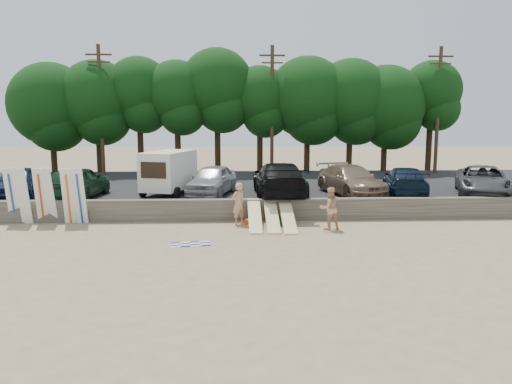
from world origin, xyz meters
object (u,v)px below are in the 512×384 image
car_2 (212,180)px  car_6 (483,181)px  beachgoer_a (238,204)px  beachgoer_b (330,208)px  cooler (285,221)px  car_1 (78,182)px  car_0 (18,182)px  car_4 (351,180)px  car_3 (279,180)px  car_5 (405,181)px  box_trailer (169,170)px

car_2 → car_6: size_ratio=0.84×
beachgoer_a → beachgoer_b: (3.87, -1.20, -0.03)m
beachgoer_a → cooler: size_ratio=4.93×
car_1 → beachgoer_b: bearing=165.2°
car_0 → car_6: size_ratio=0.84×
car_0 → car_4: (17.08, 0.24, -0.02)m
car_1 → cooler: (10.12, -3.55, -1.36)m
car_1 → beachgoer_a: size_ratio=2.57×
car_0 → beachgoer_b: bearing=-29.6°
car_0 → car_4: size_ratio=0.87×
cooler → car_4: bearing=30.9°
car_3 → cooler: car_3 is taller
car_0 → car_4: car_0 is taller
beachgoer_b → car_5: bearing=-147.7°
car_6 → beachgoer_a: (-12.87, -3.46, -0.52)m
car_0 → car_5: 19.98m
car_0 → car_6: bearing=-12.2°
box_trailer → car_3: (5.74, -1.05, -0.39)m
car_0 → car_1: size_ratio=0.96×
car_3 → box_trailer: bearing=-10.7°
car_1 → car_5: bearing=-172.1°
car_2 → car_3: (3.47, -0.90, 0.10)m
box_trailer → car_2: 2.32m
car_4 → car_5: car_4 is taller
car_4 → beachgoer_b: (-2.10, -5.04, -0.56)m
box_trailer → cooler: (5.69, -4.58, -1.82)m
car_4 → beachgoer_a: bearing=-160.3°
car_1 → car_6: car_1 is taller
car_1 → car_2: size_ratio=1.05×
cooler → car_6: bearing=3.4°
car_5 → cooler: bearing=43.8°
car_1 → car_5: 16.90m
car_3 → car_4: 3.88m
car_2 → box_trailer: bearing=-170.2°
car_1 → beachgoer_b: car_1 is taller
car_0 → car_2: 9.79m
box_trailer → car_5: box_trailer is taller
cooler → box_trailer: bearing=125.6°
car_4 → car_3: bearing=175.0°
car_3 → beachgoer_a: size_ratio=3.26×
beachgoer_a → beachgoer_b: bearing=124.4°
car_2 → beachgoer_b: 7.52m
car_2 → beachgoer_a: bearing=-58.6°
car_0 → car_5: (19.97, 0.28, -0.07)m
car_0 → cooler: size_ratio=12.11×
car_4 → cooler: car_4 is taller
car_5 → beachgoer_a: (-8.86, -3.89, -0.48)m
beachgoer_a → car_4: bearing=174.3°
car_5 → cooler: (-6.77, -4.12, -1.26)m
car_0 → beachgoer_a: bearing=-29.8°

